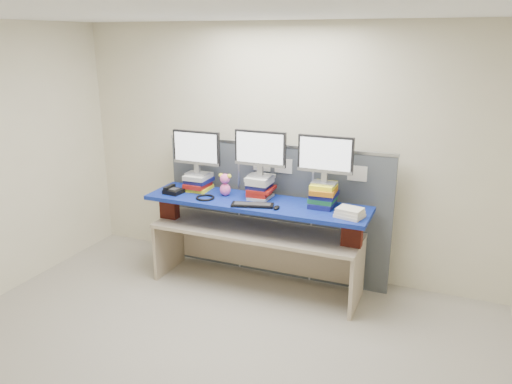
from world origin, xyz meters
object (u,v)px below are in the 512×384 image
at_px(desk, 256,241).
at_px(monitor_center, 260,151).
at_px(keyboard, 252,205).
at_px(blue_board, 256,203).
at_px(desk_phone, 173,191).
at_px(monitor_left, 196,150).
at_px(monitor_right, 325,157).

height_order(desk, monitor_center, monitor_center).
height_order(monitor_center, keyboard, monitor_center).
xyz_separation_m(blue_board, desk_phone, (-0.94, -0.10, 0.05)).
distance_m(monitor_left, keyboard, 0.94).
distance_m(monitor_left, monitor_center, 0.75).
distance_m(blue_board, monitor_right, 0.88).
relative_size(blue_board, monitor_center, 4.27).
relative_size(monitor_left, monitor_center, 1.00).
bearing_deg(desk, desk_phone, -174.23).
height_order(monitor_right, desk_phone, monitor_right).
relative_size(desk, monitor_left, 4.01).
distance_m(monitor_center, desk_phone, 1.08).
bearing_deg(monitor_center, monitor_right, 0.00).
xyz_separation_m(monitor_right, desk_phone, (-1.63, -0.22, -0.48)).
bearing_deg(monitor_right, keyboard, -157.18).
relative_size(blue_board, desk_phone, 11.72).
xyz_separation_m(monitor_left, desk_phone, (-0.19, -0.21, -0.43)).
relative_size(monitor_left, keyboard, 1.24).
distance_m(monitor_right, desk_phone, 1.72).
distance_m(blue_board, desk_phone, 0.95).
xyz_separation_m(desk, desk_phone, (-0.94, -0.10, 0.48)).
distance_m(desk, monitor_left, 1.19).
bearing_deg(monitor_center, desk_phone, -167.20).
height_order(desk, blue_board, blue_board).
bearing_deg(keyboard, monitor_right, 7.65).
bearing_deg(monitor_right, desk_phone, -172.54).
bearing_deg(monitor_left, monitor_center, -0.00).
xyz_separation_m(blue_board, monitor_center, (-0.00, 0.12, 0.53)).
bearing_deg(blue_board, keyboard, -80.41).
height_order(blue_board, keyboard, keyboard).
bearing_deg(keyboard, desk_phone, 161.00).
relative_size(monitor_right, keyboard, 1.24).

